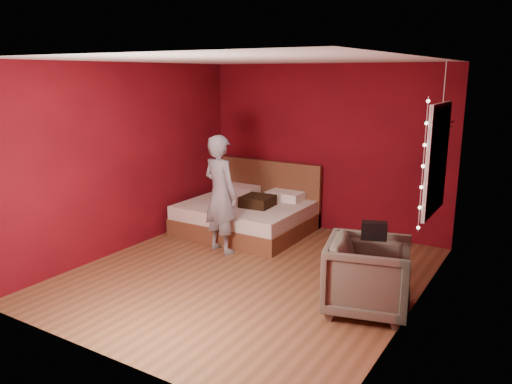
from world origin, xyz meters
TOP-DOWN VIEW (x-y plane):
  - floor at (0.00, 0.00)m, footprint 4.50×4.50m
  - room_walls at (0.00, 0.00)m, footprint 4.04×4.54m
  - window at (1.97, 0.90)m, footprint 0.05×0.97m
  - fairy_lights at (1.94, 0.37)m, footprint 0.04×0.04m
  - bed at (-0.95, 1.49)m, footprint 1.87×1.59m
  - person at (-0.77, 0.50)m, footprint 0.68×0.54m
  - armchair at (1.60, -0.20)m, footprint 1.05×1.03m
  - handbag at (1.62, -0.14)m, footprint 0.29×0.21m
  - throw_pillow at (-0.70, 1.36)m, footprint 0.47×0.47m
  - hanging_plant at (1.86, 1.51)m, footprint 0.48×0.44m

SIDE VIEW (x-z plane):
  - floor at x=0.00m, z-range 0.00..0.00m
  - bed at x=-0.95m, z-range -0.25..0.78m
  - armchair at x=1.60m, z-range 0.00..0.79m
  - throw_pillow at x=-0.70m, z-range 0.47..0.63m
  - person at x=-0.77m, z-range 0.00..1.65m
  - handbag at x=1.62m, z-range 0.79..0.97m
  - fairy_lights at x=1.94m, z-range 0.77..2.22m
  - window at x=1.97m, z-range 0.87..2.14m
  - room_walls at x=0.00m, z-range 0.37..2.99m
  - hanging_plant at x=1.86m, z-range 1.23..2.29m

